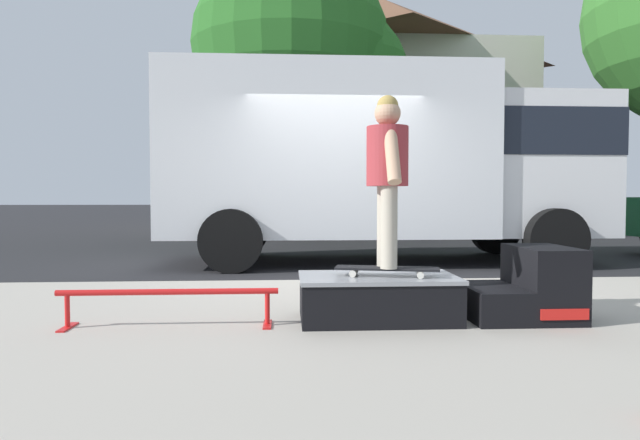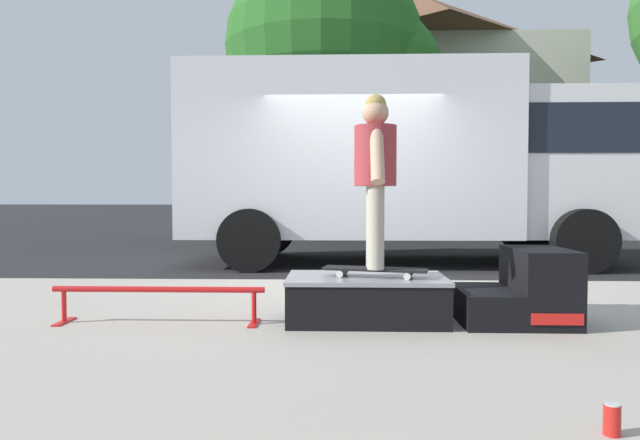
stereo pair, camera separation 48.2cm
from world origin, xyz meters
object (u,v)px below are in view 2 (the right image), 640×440
object	(u,v)px
skate_box	(366,297)
box_truck	(407,157)
street_tree_main	(335,56)
grind_rail	(158,295)
skater_kid	(375,166)
kicker_ramp	(522,292)
soda_can	(612,420)
skateboard	(375,270)

from	to	relation	value
skate_box	box_truck	size ratio (longest dim) A/B	0.17
skate_box	street_tree_main	world-z (taller)	street_tree_main
grind_rail	skater_kid	bearing A→B (deg)	2.84
grind_rail	street_tree_main	xyz separation A→B (m)	(1.27, 10.07, 4.31)
kicker_ramp	skater_kid	bearing A→B (deg)	-177.98
grind_rail	soda_can	xyz separation A→B (m)	(2.43, -1.86, -0.15)
skater_kid	kicker_ramp	bearing A→B (deg)	2.02
kicker_ramp	box_truck	xyz separation A→B (m)	(-0.28, 4.79, 1.35)
skateboard	skate_box	bearing A→B (deg)	147.89
box_truck	street_tree_main	size ratio (longest dim) A/B	0.95
street_tree_main	soda_can	bearing A→B (deg)	-84.46
skate_box	skater_kid	bearing A→B (deg)	-32.11
kicker_ramp	skater_kid	xyz separation A→B (m)	(-1.11, -0.04, 0.94)
kicker_ramp	grind_rail	xyz separation A→B (m)	(-2.73, -0.12, -0.02)
soda_can	box_truck	size ratio (longest dim) A/B	0.02
skate_box	box_truck	xyz separation A→B (m)	(0.90, 4.79, 1.40)
soda_can	skate_box	bearing A→B (deg)	113.75
skater_kid	box_truck	distance (m)	4.92
grind_rail	box_truck	xyz separation A→B (m)	(2.45, 4.91, 1.37)
kicker_ramp	soda_can	size ratio (longest dim) A/B	6.46
skateboard	box_truck	bearing A→B (deg)	80.19
box_truck	skate_box	bearing A→B (deg)	-100.62
kicker_ramp	street_tree_main	world-z (taller)	street_tree_main
grind_rail	soda_can	bearing A→B (deg)	-37.49
soda_can	street_tree_main	size ratio (longest dim) A/B	0.02
skateboard	street_tree_main	size ratio (longest dim) A/B	0.11
soda_can	box_truck	bearing A→B (deg)	89.78
grind_rail	street_tree_main	world-z (taller)	street_tree_main
skate_box	skateboard	size ratio (longest dim) A/B	1.49
skate_box	skateboard	bearing A→B (deg)	-32.11
skateboard	street_tree_main	xyz separation A→B (m)	(-0.35, 9.99, 4.12)
kicker_ramp	grind_rail	distance (m)	2.73
kicker_ramp	street_tree_main	xyz separation A→B (m)	(-1.46, 9.95, 4.29)
soda_can	kicker_ramp	bearing A→B (deg)	81.34
skateboard	box_truck	world-z (taller)	box_truck
kicker_ramp	skateboard	size ratio (longest dim) A/B	1.01
soda_can	box_truck	distance (m)	6.94
skate_box	box_truck	distance (m)	5.07
kicker_ramp	grind_rail	size ratio (longest dim) A/B	0.51
skater_kid	street_tree_main	size ratio (longest dim) A/B	0.18
box_truck	skateboard	bearing A→B (deg)	-99.81
box_truck	street_tree_main	bearing A→B (deg)	102.91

